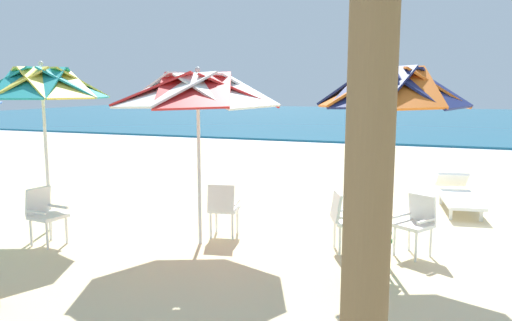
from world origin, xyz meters
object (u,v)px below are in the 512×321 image
at_px(cooler_box, 360,221).
at_px(beach_umbrella_2, 42,85).
at_px(plastic_chair_0, 416,221).
at_px(beach_umbrella_1, 198,91).
at_px(plastic_chair_1, 367,239).
at_px(beachgoer_seated, 382,145).
at_px(plastic_chair_3, 223,206).
at_px(plastic_chair_2, 345,218).
at_px(beach_umbrella_0, 392,90).
at_px(sun_lounger_1, 458,195).
at_px(plastic_chair_4, 45,212).

bearing_deg(cooler_box, beach_umbrella_2, -161.28).
height_order(plastic_chair_0, beach_umbrella_1, beach_umbrella_1).
height_order(plastic_chair_1, beachgoer_seated, beachgoer_seated).
height_order(beach_umbrella_1, beach_umbrella_2, beach_umbrella_2).
height_order(beach_umbrella_1, plastic_chair_3, beach_umbrella_1).
height_order(plastic_chair_0, cooler_box, plastic_chair_0).
height_order(plastic_chair_2, plastic_chair_3, same).
xyz_separation_m(beach_umbrella_0, beach_umbrella_1, (-2.75, -0.07, -0.02)).
bearing_deg(plastic_chair_2, beach_umbrella_1, -168.87).
height_order(plastic_chair_0, beach_umbrella_2, beach_umbrella_2).
bearing_deg(cooler_box, sun_lounger_1, 56.21).
xyz_separation_m(plastic_chair_0, plastic_chair_1, (-0.52, -1.13, 0.00)).
bearing_deg(beach_umbrella_0, plastic_chair_4, -169.42).
xyz_separation_m(plastic_chair_1, beachgoer_seated, (-1.32, 12.52, -0.20)).
distance_m(beach_umbrella_0, plastic_chair_1, 1.93).
relative_size(beach_umbrella_1, beach_umbrella_2, 0.96).
xyz_separation_m(plastic_chair_2, beachgoer_seated, (-0.86, 11.57, -0.20)).
height_order(beach_umbrella_0, beach_umbrella_1, beach_umbrella_0).
height_order(plastic_chair_1, plastic_chair_3, same).
distance_m(plastic_chair_1, plastic_chair_4, 4.77).
distance_m(plastic_chair_3, beach_umbrella_2, 3.51).
height_order(plastic_chair_1, sun_lounger_1, plastic_chair_1).
relative_size(sun_lounger_1, beachgoer_seated, 2.39).
bearing_deg(plastic_chair_4, plastic_chair_2, 16.47).
height_order(beach_umbrella_1, beachgoer_seated, beach_umbrella_1).
height_order(plastic_chair_0, plastic_chair_3, same).
height_order(cooler_box, beachgoer_seated, beachgoer_seated).
bearing_deg(plastic_chair_1, plastic_chair_4, -176.11).
bearing_deg(plastic_chair_2, plastic_chair_1, -64.26).
bearing_deg(beach_umbrella_0, plastic_chair_1, -105.68).
distance_m(plastic_chair_4, sun_lounger_1, 7.45).
bearing_deg(sun_lounger_1, plastic_chair_3, -136.94).
xyz_separation_m(plastic_chair_3, plastic_chair_4, (-2.36, -1.29, 0.00)).
bearing_deg(beach_umbrella_2, plastic_chair_2, 7.30).
bearing_deg(plastic_chair_3, cooler_box, 26.98).
height_order(beach_umbrella_1, sun_lounger_1, beach_umbrella_1).
relative_size(beach_umbrella_0, sun_lounger_1, 1.23).
bearing_deg(sun_lounger_1, beach_umbrella_2, -148.48).
distance_m(beach_umbrella_1, beachgoer_seated, 12.23).
bearing_deg(beach_umbrella_1, beach_umbrella_0, 1.40).
xyz_separation_m(plastic_chair_4, cooler_box, (4.36, 2.31, -0.30)).
height_order(plastic_chair_4, beachgoer_seated, beachgoer_seated).
distance_m(beach_umbrella_1, plastic_chair_3, 1.87).
relative_size(plastic_chair_2, cooler_box, 1.73).
xyz_separation_m(beach_umbrella_1, beachgoer_seated, (1.26, 11.99, -2.01)).
height_order(plastic_chair_1, plastic_chair_2, same).
relative_size(plastic_chair_3, beach_umbrella_2, 0.31).
distance_m(plastic_chair_0, sun_lounger_1, 3.19).
distance_m(beach_umbrella_2, sun_lounger_1, 7.79).
relative_size(plastic_chair_0, beach_umbrella_2, 0.31).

